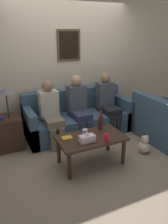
# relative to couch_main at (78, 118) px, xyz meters

# --- Properties ---
(ground_plane) EXTENTS (16.00, 16.00, 0.00)m
(ground_plane) POSITION_rel_couch_main_xyz_m (0.00, -0.50, -0.30)
(ground_plane) COLOR gray
(wall_back) EXTENTS (9.00, 0.08, 2.60)m
(wall_back) POSITION_rel_couch_main_xyz_m (0.00, 0.44, 1.00)
(wall_back) COLOR beige
(wall_back) RESTS_ON ground_plane
(couch_main) EXTENTS (2.09, 0.83, 0.86)m
(couch_main) POSITION_rel_couch_main_xyz_m (0.00, 0.00, 0.00)
(couch_main) COLOR #385166
(couch_main) RESTS_ON ground_plane
(couch_side) EXTENTS (0.83, 1.26, 0.86)m
(couch_side) POSITION_rel_couch_main_xyz_m (1.36, -1.05, 0.00)
(couch_side) COLOR #385166
(couch_side) RESTS_ON ground_plane
(coffee_table) EXTENTS (1.02, 0.58, 0.46)m
(coffee_table) POSITION_rel_couch_main_xyz_m (-0.26, -1.13, 0.10)
(coffee_table) COLOR #382319
(coffee_table) RESTS_ON ground_plane
(side_table_with_lamp) EXTENTS (0.49, 0.49, 1.10)m
(side_table_with_lamp) POSITION_rel_couch_main_xyz_m (-1.37, -0.06, 0.03)
(side_table_with_lamp) COLOR #382319
(side_table_with_lamp) RESTS_ON ground_plane
(wine_bottle) EXTENTS (0.08, 0.08, 0.33)m
(wine_bottle) POSITION_rel_couch_main_xyz_m (0.00, -0.95, 0.29)
(wine_bottle) COLOR #562319
(wine_bottle) RESTS_ON coffee_table
(drinking_glass) EXTENTS (0.08, 0.08, 0.11)m
(drinking_glass) POSITION_rel_couch_main_xyz_m (-0.33, -1.06, 0.22)
(drinking_glass) COLOR silver
(drinking_glass) RESTS_ON coffee_table
(book_stack) EXTENTS (0.16, 0.12, 0.02)m
(book_stack) POSITION_rel_couch_main_xyz_m (-0.61, -1.02, 0.17)
(book_stack) COLOR gold
(book_stack) RESTS_ON coffee_table
(soda_can) EXTENTS (0.07, 0.07, 0.12)m
(soda_can) POSITION_rel_couch_main_xyz_m (-0.12, -1.36, 0.23)
(soda_can) COLOR red
(soda_can) RESTS_ON coffee_table
(tissue_box) EXTENTS (0.23, 0.12, 0.14)m
(tissue_box) POSITION_rel_couch_main_xyz_m (-0.39, -1.24, 0.22)
(tissue_box) COLOR silver
(tissue_box) RESTS_ON coffee_table
(person_left) EXTENTS (0.34, 0.62, 1.15)m
(person_left) POSITION_rel_couch_main_xyz_m (-0.60, -0.19, 0.32)
(person_left) COLOR #756651
(person_left) RESTS_ON ground_plane
(person_middle) EXTENTS (0.34, 0.59, 1.20)m
(person_middle) POSITION_rel_couch_main_xyz_m (-0.04, -0.16, 0.34)
(person_middle) COLOR #2D334C
(person_middle) RESTS_ON ground_plane
(person_right) EXTENTS (0.34, 0.61, 1.18)m
(person_right) POSITION_rel_couch_main_xyz_m (0.61, -0.14, 0.33)
(person_right) COLOR black
(person_right) RESTS_ON ground_plane
(teddy_bear) EXTENTS (0.20, 0.20, 0.32)m
(teddy_bear) POSITION_rel_couch_main_xyz_m (0.71, -1.23, -0.16)
(teddy_bear) COLOR beige
(teddy_bear) RESTS_ON ground_plane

